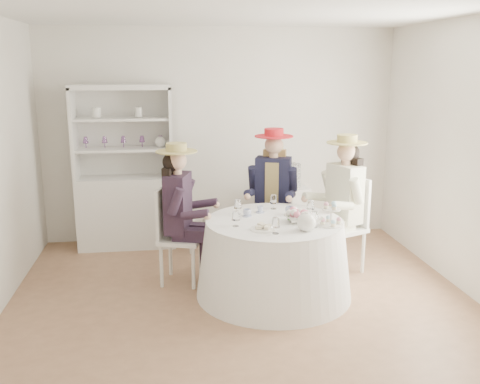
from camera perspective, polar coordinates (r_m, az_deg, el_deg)
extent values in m
plane|color=#8B6245|center=(5.36, 0.15, -11.23)|extent=(4.50, 4.50, 0.00)
plane|color=white|center=(4.90, 0.17, 18.85)|extent=(4.50, 4.50, 0.00)
plane|color=silver|center=(6.92, -2.12, 6.05)|extent=(4.50, 0.00, 4.50)
plane|color=silver|center=(3.04, 5.32, -3.62)|extent=(4.50, 0.00, 4.50)
plane|color=silver|center=(5.71, 23.17, 3.40)|extent=(0.00, 4.50, 4.50)
cone|color=white|center=(5.32, 3.62, -7.09)|extent=(1.54, 1.54, 0.75)
cylinder|color=white|center=(5.20, 3.69, -3.13)|extent=(1.34, 1.34, 0.02)
cube|color=silver|center=(6.84, -11.96, -2.06)|extent=(1.27, 0.79, 0.89)
cube|color=silver|center=(6.85, -12.25, 6.40)|extent=(1.14, 0.40, 1.09)
cube|color=silver|center=(6.61, -12.61, 10.88)|extent=(1.27, 0.79, 0.06)
cube|color=silver|center=(6.72, -17.28, 5.98)|extent=(0.18, 0.44, 1.09)
cube|color=silver|center=(6.63, -7.39, 6.37)|extent=(0.18, 0.44, 1.09)
cube|color=silver|center=(6.68, -12.29, 4.51)|extent=(1.18, 0.72, 0.03)
cube|color=silver|center=(6.63, -12.45, 7.64)|extent=(1.18, 0.72, 0.03)
sphere|color=white|center=(6.64, -8.48, 5.32)|extent=(0.14, 0.14, 0.14)
cube|color=silver|center=(7.01, 5.20, -2.21)|extent=(0.50, 0.50, 0.71)
cylinder|color=black|center=(6.90, 5.28, 1.78)|extent=(0.35, 0.35, 0.29)
cube|color=silver|center=(5.61, -6.32, -5.02)|extent=(0.52, 0.52, 0.04)
cylinder|color=silver|center=(5.50, -5.00, -8.05)|extent=(0.04, 0.04, 0.46)
cylinder|color=silver|center=(5.80, -4.22, -6.85)|extent=(0.04, 0.04, 0.46)
cylinder|color=silver|center=(5.58, -8.38, -7.80)|extent=(0.04, 0.04, 0.46)
cylinder|color=silver|center=(5.88, -7.43, -6.64)|extent=(0.04, 0.04, 0.46)
cube|color=silver|center=(5.57, -8.27, -2.14)|extent=(0.14, 0.39, 0.52)
cube|color=black|center=(5.50, -6.64, -1.17)|extent=(0.31, 0.42, 0.61)
cube|color=black|center=(5.46, -5.32, -4.57)|extent=(0.38, 0.23, 0.13)
cylinder|color=black|center=(5.54, -3.76, -7.74)|extent=(0.10, 0.10, 0.48)
cylinder|color=black|center=(5.27, -6.83, -1.01)|extent=(0.20, 0.14, 0.29)
cube|color=black|center=(5.64, -4.86, -3.98)|extent=(0.38, 0.23, 0.13)
cylinder|color=black|center=(5.71, -3.35, -7.07)|extent=(0.10, 0.10, 0.48)
cylinder|color=black|center=(5.68, -5.68, 0.07)|extent=(0.20, 0.14, 0.29)
cylinder|color=#D8A889|center=(5.43, -6.73, 2.15)|extent=(0.09, 0.09, 0.08)
sphere|color=#D8A889|center=(5.41, -6.76, 3.34)|extent=(0.20, 0.20, 0.20)
sphere|color=black|center=(5.42, -7.24, 3.19)|extent=(0.20, 0.20, 0.20)
cube|color=black|center=(5.48, -7.53, 0.66)|extent=(0.15, 0.26, 0.40)
cylinder|color=tan|center=(5.39, -6.79, 4.33)|extent=(0.42, 0.42, 0.01)
cylinder|color=tan|center=(5.39, -6.80, 4.77)|extent=(0.21, 0.21, 0.08)
cube|color=silver|center=(6.23, 3.48, -2.86)|extent=(0.56, 0.56, 0.04)
cylinder|color=silver|center=(6.17, 1.59, -5.46)|extent=(0.04, 0.04, 0.48)
cylinder|color=silver|center=(6.12, 4.83, -5.65)|extent=(0.04, 0.04, 0.48)
cylinder|color=silver|center=(6.50, 2.14, -4.48)|extent=(0.04, 0.04, 0.48)
cylinder|color=silver|center=(6.45, 5.21, -4.66)|extent=(0.04, 0.04, 0.48)
cube|color=silver|center=(6.35, 3.77, 0.19)|extent=(0.40, 0.17, 0.55)
cube|color=black|center=(6.15, 3.56, 0.81)|extent=(0.44, 0.34, 0.63)
cube|color=tan|center=(6.15, 3.56, 0.81)|extent=(0.22, 0.28, 0.55)
cube|color=black|center=(6.10, 2.39, -2.36)|extent=(0.26, 0.40, 0.13)
cylinder|color=black|center=(6.05, 2.13, -5.73)|extent=(0.11, 0.11, 0.50)
cylinder|color=black|center=(6.13, 1.42, 1.52)|extent=(0.16, 0.21, 0.30)
cube|color=black|center=(6.07, 4.23, -2.46)|extent=(0.26, 0.40, 0.13)
cylinder|color=black|center=(6.03, 3.98, -5.85)|extent=(0.11, 0.11, 0.50)
cylinder|color=black|center=(6.07, 5.62, 1.33)|extent=(0.16, 0.21, 0.30)
cylinder|color=#D8A889|center=(6.09, 3.61, 3.92)|extent=(0.10, 0.10, 0.09)
sphere|color=#D8A889|center=(6.07, 3.62, 5.04)|extent=(0.21, 0.21, 0.21)
sphere|color=tan|center=(6.12, 3.69, 4.95)|extent=(0.21, 0.21, 0.21)
cube|color=tan|center=(6.20, 3.70, 2.66)|extent=(0.28, 0.17, 0.42)
cylinder|color=red|center=(6.06, 3.64, 5.96)|extent=(0.44, 0.44, 0.01)
cylinder|color=red|center=(6.05, 3.64, 6.37)|extent=(0.22, 0.22, 0.09)
cube|color=silver|center=(5.97, 10.77, -3.88)|extent=(0.57, 0.57, 0.04)
cylinder|color=silver|center=(6.07, 8.36, -5.97)|extent=(0.04, 0.04, 0.47)
cylinder|color=silver|center=(5.82, 10.51, -6.91)|extent=(0.04, 0.04, 0.47)
cylinder|color=silver|center=(6.28, 10.82, -5.39)|extent=(0.04, 0.04, 0.47)
cylinder|color=silver|center=(6.04, 12.99, -6.26)|extent=(0.04, 0.04, 0.47)
cube|color=silver|center=(6.02, 12.28, -0.93)|extent=(0.19, 0.39, 0.54)
cube|color=silver|center=(5.88, 11.10, -0.13)|extent=(0.35, 0.44, 0.63)
cube|color=silver|center=(5.94, 9.25, -3.05)|extent=(0.39, 0.27, 0.13)
cylinder|color=silver|center=(5.94, 8.01, -6.27)|extent=(0.11, 0.11, 0.50)
cylinder|color=silver|center=(6.00, 9.41, 0.95)|extent=(0.21, 0.16, 0.30)
cube|color=silver|center=(5.79, 10.48, -3.51)|extent=(0.39, 0.27, 0.13)
cylinder|color=silver|center=(5.80, 9.21, -6.80)|extent=(0.11, 0.11, 0.50)
cylinder|color=silver|center=(5.68, 12.30, 0.10)|extent=(0.21, 0.16, 0.30)
cylinder|color=#D8A889|center=(5.81, 11.25, 3.07)|extent=(0.10, 0.10, 0.09)
sphere|color=#D8A889|center=(5.79, 11.30, 4.22)|extent=(0.20, 0.20, 0.20)
sphere|color=black|center=(5.83, 11.65, 4.10)|extent=(0.20, 0.20, 0.20)
cube|color=black|center=(5.90, 11.80, 1.70)|extent=(0.18, 0.27, 0.41)
cylinder|color=tan|center=(5.78, 11.34, 5.17)|extent=(0.43, 0.43, 0.01)
cylinder|color=tan|center=(5.77, 11.36, 5.60)|extent=(0.22, 0.22, 0.09)
cube|color=silver|center=(6.63, -5.62, -2.70)|extent=(0.50, 0.50, 0.04)
cylinder|color=silver|center=(6.72, -3.87, -4.27)|extent=(0.03, 0.03, 0.39)
cylinder|color=silver|center=(6.88, -5.86, -3.90)|extent=(0.03, 0.03, 0.39)
cylinder|color=silver|center=(6.50, -5.28, -4.93)|extent=(0.03, 0.03, 0.39)
cylinder|color=silver|center=(6.66, -7.30, -4.52)|extent=(0.03, 0.03, 0.39)
cube|color=silver|center=(6.44, -6.50, -0.98)|extent=(0.29, 0.23, 0.45)
imported|color=white|center=(5.31, 0.77, -2.28)|extent=(0.10, 0.10, 0.06)
imported|color=white|center=(5.45, 2.17, -1.91)|extent=(0.08, 0.08, 0.06)
imported|color=white|center=(5.39, 5.34, -2.04)|extent=(0.11, 0.11, 0.08)
imported|color=white|center=(5.16, 6.12, -2.86)|extent=(0.24, 0.24, 0.06)
sphere|color=#DF6F8A|center=(5.16, 6.74, -2.25)|extent=(0.07, 0.07, 0.07)
sphere|color=white|center=(5.18, 6.56, -2.16)|extent=(0.07, 0.07, 0.07)
sphere|color=#DF6F8A|center=(5.20, 6.25, -2.11)|extent=(0.07, 0.07, 0.07)
sphere|color=white|center=(5.19, 5.90, -2.11)|extent=(0.07, 0.07, 0.07)
sphere|color=#DF6F8A|center=(5.18, 5.62, -2.16)|extent=(0.07, 0.07, 0.07)
sphere|color=white|center=(5.15, 5.50, -2.25)|extent=(0.07, 0.07, 0.07)
sphere|color=#DF6F8A|center=(5.12, 5.58, -2.35)|extent=(0.07, 0.07, 0.07)
sphere|color=white|center=(5.10, 5.84, -2.42)|extent=(0.07, 0.07, 0.07)
sphere|color=#DF6F8A|center=(5.09, 6.19, -2.45)|extent=(0.07, 0.07, 0.07)
sphere|color=white|center=(5.10, 6.52, -2.42)|extent=(0.07, 0.07, 0.07)
sphere|color=#DF6F8A|center=(5.13, 6.73, -2.34)|extent=(0.07, 0.07, 0.07)
sphere|color=white|center=(4.89, 7.10, -3.22)|extent=(0.18, 0.18, 0.18)
cylinder|color=white|center=(4.91, 8.32, -3.06)|extent=(0.10, 0.03, 0.08)
cylinder|color=white|center=(4.86, 7.13, -2.23)|extent=(0.04, 0.04, 0.02)
cylinder|color=white|center=(4.90, 2.49, -3.96)|extent=(0.24, 0.24, 0.01)
cube|color=beige|center=(4.87, 1.99, -3.80)|extent=(0.06, 0.04, 0.03)
cube|color=beige|center=(4.89, 2.50, -3.58)|extent=(0.06, 0.05, 0.03)
cube|color=beige|center=(4.92, 2.99, -3.63)|extent=(0.07, 0.06, 0.03)
cube|color=beige|center=(4.92, 2.21, -3.46)|extent=(0.07, 0.07, 0.03)
cube|color=beige|center=(4.87, 2.90, -3.83)|extent=(0.06, 0.07, 0.03)
cylinder|color=white|center=(5.10, 9.64, -3.45)|extent=(0.23, 0.23, 0.01)
cylinder|color=white|center=(5.08, 9.67, -2.68)|extent=(0.02, 0.02, 0.15)
cylinder|color=white|center=(5.06, 9.71, -1.84)|extent=(0.17, 0.17, 0.01)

